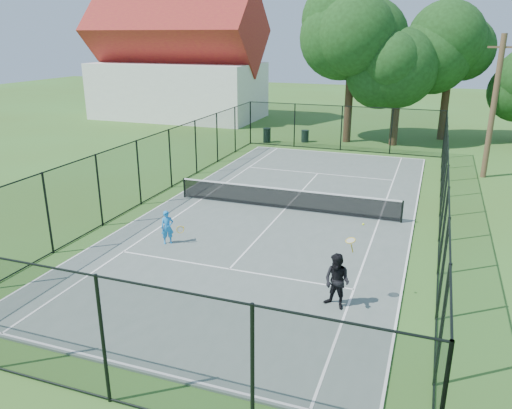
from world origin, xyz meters
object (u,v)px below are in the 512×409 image
(trash_bin_right, at_px, (305,136))
(utility_pole, at_px, (493,107))
(trash_bin_left, at_px, (267,135))
(player_blue, at_px, (167,227))
(player_black, at_px, (337,281))
(tennis_net, at_px, (285,198))

(trash_bin_right, relative_size, utility_pole, 0.12)
(trash_bin_left, xyz_separation_m, trash_bin_right, (2.58, 1.04, -0.08))
(player_blue, xyz_separation_m, player_black, (6.77, -2.44, 0.18))
(player_black, bearing_deg, utility_pole, 73.61)
(player_black, bearing_deg, tennis_net, 116.45)
(trash_bin_left, relative_size, trash_bin_right, 1.19)
(trash_bin_right, distance_m, player_black, 23.47)
(utility_pole, relative_size, player_blue, 5.93)
(player_blue, bearing_deg, tennis_net, 60.00)
(trash_bin_right, height_order, player_black, player_black)
(trash_bin_right, bearing_deg, tennis_net, -78.77)
(player_black, bearing_deg, player_blue, 160.17)
(utility_pole, xyz_separation_m, player_black, (-4.88, -16.60, -2.94))
(trash_bin_left, xyz_separation_m, player_blue, (2.55, -19.00, 0.17))
(tennis_net, distance_m, trash_bin_left, 14.90)
(trash_bin_left, bearing_deg, player_black, -66.51)
(utility_pole, distance_m, player_black, 17.55)
(player_black, bearing_deg, trash_bin_right, 106.69)
(trash_bin_left, distance_m, utility_pole, 15.36)
(trash_bin_left, bearing_deg, player_blue, -82.35)
(trash_bin_left, bearing_deg, utility_pole, -18.79)
(trash_bin_right, relative_size, player_blue, 0.68)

